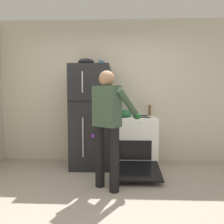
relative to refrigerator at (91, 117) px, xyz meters
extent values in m
plane|color=#9E9384|center=(0.36, -1.57, -0.90)|extent=(8.00, 8.00, 0.00)
cube|color=beige|center=(0.36, 0.38, 0.45)|extent=(6.00, 0.10, 2.70)
cube|color=black|center=(0.00, 0.00, 0.00)|extent=(0.68, 0.68, 1.79)
cube|color=black|center=(0.00, -0.34, 0.29)|extent=(0.67, 0.01, 0.01)
cylinder|color=#B7B7BC|center=(-0.08, -0.36, -0.30)|extent=(0.02, 0.02, 0.65)
cylinder|color=#B7B7BC|center=(-0.08, -0.36, 0.59)|extent=(0.02, 0.02, 0.34)
cube|color=green|center=(0.21, -0.35, -0.38)|extent=(0.04, 0.01, 0.06)
cube|color=purple|center=(0.08, -0.35, -0.28)|extent=(0.04, 0.01, 0.06)
cube|color=white|center=(0.77, 0.00, -0.45)|extent=(0.76, 0.64, 0.90)
cube|color=black|center=(0.77, -0.32, -0.52)|extent=(0.53, 0.01, 0.32)
cylinder|color=black|center=(0.59, -0.14, 0.01)|extent=(0.17, 0.17, 0.01)
cylinder|color=black|center=(0.95, -0.14, 0.01)|extent=(0.17, 0.17, 0.01)
cylinder|color=black|center=(0.59, 0.14, 0.01)|extent=(0.17, 0.17, 0.01)
cylinder|color=black|center=(0.95, 0.14, 0.01)|extent=(0.17, 0.17, 0.01)
cylinder|color=silver|center=(0.51, -0.33, -0.06)|extent=(0.04, 0.03, 0.04)
cylinder|color=silver|center=(0.68, -0.33, -0.06)|extent=(0.04, 0.03, 0.04)
cylinder|color=silver|center=(0.86, -0.33, -0.06)|extent=(0.04, 0.03, 0.04)
cylinder|color=silver|center=(1.03, -0.33, -0.06)|extent=(0.04, 0.03, 0.04)
cube|color=black|center=(0.77, -0.60, -0.76)|extent=(0.72, 0.57, 0.14)
cylinder|color=black|center=(0.24, -0.87, -0.47)|extent=(0.13, 0.13, 0.86)
cylinder|color=black|center=(0.44, -1.03, -0.47)|extent=(0.13, 0.13, 0.86)
cube|color=#384C38|center=(0.34, -0.95, 0.23)|extent=(0.41, 0.38, 0.54)
sphere|color=#A37556|center=(0.34, -0.95, 0.60)|extent=(0.21, 0.21, 0.21)
sphere|color=#323232|center=(0.34, -0.95, 0.56)|extent=(0.15, 0.15, 0.15)
cylinder|color=#384C38|center=(0.31, -0.66, 0.27)|extent=(0.37, 0.44, 0.43)
cylinder|color=#384C38|center=(0.63, -0.90, 0.27)|extent=(0.37, 0.44, 0.43)
ellipsoid|color=#1E5123|center=(0.45, -0.49, 0.09)|extent=(0.12, 0.18, 0.10)
ellipsoid|color=#1E5123|center=(0.76, -0.74, 0.09)|extent=(0.12, 0.18, 0.10)
cylinder|color=#236638|center=(0.61, -0.05, 0.07)|extent=(0.22, 0.22, 0.11)
cube|color=black|center=(0.47, -0.05, 0.10)|extent=(0.05, 0.03, 0.02)
cube|color=black|center=(0.74, -0.05, 0.10)|extent=(0.05, 0.03, 0.02)
cylinder|color=#2D6093|center=(0.18, 0.05, 0.94)|extent=(0.08, 0.08, 0.10)
torus|color=#2D6093|center=(0.22, 0.05, 0.95)|extent=(0.06, 0.01, 0.06)
cylinder|color=brown|center=(1.07, 0.20, 0.11)|extent=(0.05, 0.05, 0.19)
ellipsoid|color=black|center=(-0.08, 0.00, 0.96)|extent=(0.28, 0.28, 0.13)
camera|label=1|loc=(0.52, -3.74, 0.37)|focal=33.95mm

